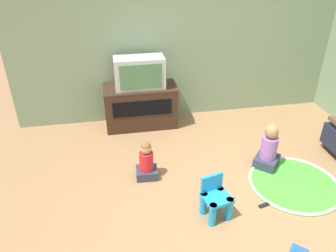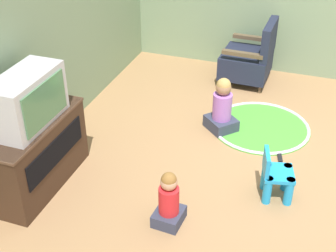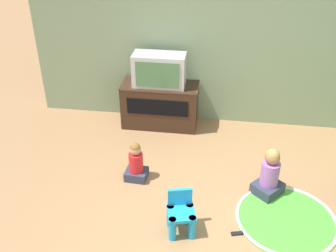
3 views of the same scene
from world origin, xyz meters
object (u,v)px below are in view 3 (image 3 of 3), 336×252
Objects in this scene: child_watching_left at (270,175)px; television at (159,70)px; tv_cabinet at (160,104)px; child_watching_center at (136,163)px; yellow_kid_chair at (181,216)px; remote_control at (238,233)px.

television is at bearing 90.11° from child_watching_left.
child_watching_center is at bearing -93.69° from tv_cabinet.
tv_cabinet is 2.22m from yellow_kid_chair.
remote_control is (0.61, 0.02, -0.19)m from yellow_kid_chair.
television is 1.57× the size of yellow_kid_chair.
child_watching_center is (-0.65, 0.80, 0.02)m from yellow_kid_chair.
tv_cabinet is 2.44m from remote_control.
yellow_kid_chair is 0.75× the size of child_watching_left.
child_watching_center is (-1.60, 0.06, -0.05)m from child_watching_left.
child_watching_left is (1.51, -1.41, -0.08)m from tv_cabinet.
television is 2.55m from remote_control.
yellow_kid_chair is 1.21m from child_watching_left.
tv_cabinet reaches higher than yellow_kid_chair.
child_watching_left is at bearing -42.94° from tv_cabinet.
remote_control is at bearing -11.86° from yellow_kid_chair.
television is (-0.00, -0.04, 0.56)m from tv_cabinet.
child_watching_center is at bearing -93.79° from television.
television is 2.29m from yellow_kid_chair.
child_watching_left is 1.60m from child_watching_center.
television is at bearing 89.99° from child_watching_center.
child_watching_left is 0.83m from remote_control.
yellow_kid_chair is 3.03× the size of remote_control.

